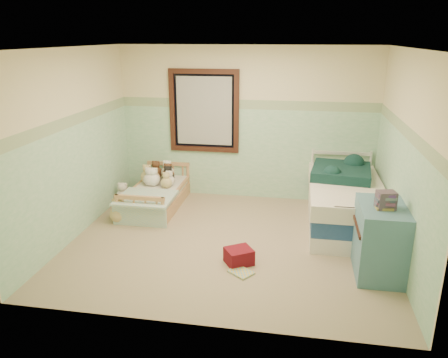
% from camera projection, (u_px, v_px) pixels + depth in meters
% --- Properties ---
extents(floor, '(4.20, 3.60, 0.02)m').
position_uv_depth(floor, '(228.00, 242.00, 5.88)').
color(floor, gray).
rests_on(floor, ground).
extents(ceiling, '(4.20, 3.60, 0.02)m').
position_uv_depth(ceiling, '(229.00, 47.00, 5.09)').
color(ceiling, beige).
rests_on(ceiling, wall_back).
extents(wall_back, '(4.20, 0.04, 2.50)m').
position_uv_depth(wall_back, '(246.00, 124.00, 7.17)').
color(wall_back, beige).
rests_on(wall_back, floor).
extents(wall_front, '(4.20, 0.04, 2.50)m').
position_uv_depth(wall_front, '(196.00, 204.00, 3.80)').
color(wall_front, beige).
rests_on(wall_front, floor).
extents(wall_left, '(0.04, 3.60, 2.50)m').
position_uv_depth(wall_left, '(73.00, 145.00, 5.82)').
color(wall_left, beige).
rests_on(wall_left, floor).
extents(wall_right, '(0.04, 3.60, 2.50)m').
position_uv_depth(wall_right, '(405.00, 159.00, 5.14)').
color(wall_right, beige).
rests_on(wall_right, floor).
extents(wainscot_mint, '(4.20, 0.01, 1.50)m').
position_uv_depth(wainscot_mint, '(246.00, 154.00, 7.31)').
color(wainscot_mint, '#7EBB91').
rests_on(wainscot_mint, floor).
extents(border_strip, '(4.20, 0.01, 0.15)m').
position_uv_depth(border_strip, '(247.00, 104.00, 7.05)').
color(border_strip, '#456B49').
rests_on(border_strip, wall_back).
extents(window_frame, '(1.16, 0.06, 1.36)m').
position_uv_depth(window_frame, '(204.00, 111.00, 7.18)').
color(window_frame, '#32160F').
rests_on(window_frame, wall_back).
extents(window_blinds, '(0.92, 0.01, 1.12)m').
position_uv_depth(window_blinds, '(204.00, 111.00, 7.19)').
color(window_blinds, beige).
rests_on(window_blinds, window_frame).
extents(toddler_bed_frame, '(0.75, 1.51, 0.19)m').
position_uv_depth(toddler_bed_frame, '(156.00, 201.00, 7.05)').
color(toddler_bed_frame, tan).
rests_on(toddler_bed_frame, floor).
extents(toddler_mattress, '(0.69, 1.44, 0.12)m').
position_uv_depth(toddler_mattress, '(156.00, 192.00, 7.00)').
color(toddler_mattress, silver).
rests_on(toddler_mattress, toddler_bed_frame).
extents(patchwork_quilt, '(0.82, 0.75, 0.03)m').
position_uv_depth(patchwork_quilt, '(146.00, 198.00, 6.53)').
color(patchwork_quilt, '#7BBDDB').
rests_on(patchwork_quilt, toddler_mattress).
extents(plush_bed_brown, '(0.21, 0.21, 0.21)m').
position_uv_depth(plush_bed_brown, '(156.00, 172.00, 7.44)').
color(plush_bed_brown, '#563420').
rests_on(plush_bed_brown, toddler_mattress).
extents(plush_bed_white, '(0.22, 0.22, 0.22)m').
position_uv_depth(plush_bed_white, '(168.00, 173.00, 7.40)').
color(plush_bed_white, white).
rests_on(plush_bed_white, toddler_mattress).
extents(plush_bed_tan, '(0.17, 0.17, 0.17)m').
position_uv_depth(plush_bed_tan, '(155.00, 177.00, 7.23)').
color(plush_bed_tan, '#D0B77B').
rests_on(plush_bed_tan, toddler_mattress).
extents(plush_bed_dark, '(0.20, 0.20, 0.20)m').
position_uv_depth(plush_bed_dark, '(168.00, 177.00, 7.19)').
color(plush_bed_dark, black).
rests_on(plush_bed_dark, toddler_mattress).
extents(plush_floor_cream, '(0.25, 0.25, 0.25)m').
position_uv_depth(plush_floor_cream, '(123.00, 197.00, 7.16)').
color(plush_floor_cream, silver).
rests_on(plush_floor_cream, floor).
extents(plush_floor_tan, '(0.25, 0.25, 0.25)m').
position_uv_depth(plush_floor_tan, '(118.00, 214.00, 6.45)').
color(plush_floor_tan, '#D0B77B').
rests_on(plush_floor_tan, floor).
extents(twin_bed_frame, '(0.96, 1.93, 0.22)m').
position_uv_depth(twin_bed_frame, '(343.00, 219.00, 6.33)').
color(twin_bed_frame, silver).
rests_on(twin_bed_frame, floor).
extents(twin_boxspring, '(0.96, 1.93, 0.22)m').
position_uv_depth(twin_boxspring, '(344.00, 205.00, 6.26)').
color(twin_boxspring, navy).
rests_on(twin_boxspring, twin_bed_frame).
extents(twin_mattress, '(1.00, 1.97, 0.22)m').
position_uv_depth(twin_mattress, '(345.00, 190.00, 6.20)').
color(twin_mattress, white).
rests_on(twin_mattress, twin_boxspring).
extents(teal_blanket, '(0.92, 0.96, 0.14)m').
position_uv_depth(teal_blanket, '(341.00, 172.00, 6.43)').
color(teal_blanket, '#0A2D28').
rests_on(teal_blanket, twin_mattress).
extents(dresser, '(0.52, 0.83, 0.83)m').
position_uv_depth(dresser, '(380.00, 240.00, 5.01)').
color(dresser, teal).
rests_on(dresser, floor).
extents(book_stack, '(0.23, 0.19, 0.20)m').
position_uv_depth(book_stack, '(386.00, 200.00, 4.78)').
color(book_stack, brown).
rests_on(book_stack, dresser).
extents(red_pillow, '(0.40, 0.39, 0.19)m').
position_uv_depth(red_pillow, '(239.00, 256.00, 5.29)').
color(red_pillow, '#A0081B').
rests_on(red_pillow, floor).
extents(floor_book, '(0.34, 0.32, 0.02)m').
position_uv_depth(floor_book, '(241.00, 272.00, 5.10)').
color(floor_book, yellow).
rests_on(floor_book, floor).
extents(extra_plush_0, '(0.20, 0.20, 0.20)m').
position_uv_depth(extra_plush_0, '(154.00, 180.00, 7.07)').
color(extra_plush_0, white).
rests_on(extra_plush_0, toddler_mattress).
extents(extra_plush_1, '(0.18, 0.18, 0.18)m').
position_uv_depth(extra_plush_1, '(166.00, 182.00, 6.98)').
color(extra_plush_1, '#D0B77B').
rests_on(extra_plush_1, toddler_mattress).
extents(extra_plush_2, '(0.21, 0.21, 0.21)m').
position_uv_depth(extra_plush_2, '(147.00, 177.00, 7.21)').
color(extra_plush_2, '#D0B77B').
rests_on(extra_plush_2, toddler_mattress).
extents(extra_plush_3, '(0.21, 0.21, 0.21)m').
position_uv_depth(extra_plush_3, '(168.00, 175.00, 7.30)').
color(extra_plush_3, '#563420').
rests_on(extra_plush_3, toddler_mattress).
extents(extra_plush_4, '(0.18, 0.18, 0.18)m').
position_uv_depth(extra_plush_4, '(169.00, 181.00, 7.06)').
color(extra_plush_4, silver).
rests_on(extra_plush_4, toddler_mattress).
extents(extra_plush_5, '(0.21, 0.21, 0.21)m').
position_uv_depth(extra_plush_5, '(150.00, 179.00, 7.08)').
color(extra_plush_5, silver).
rests_on(extra_plush_5, toddler_mattress).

